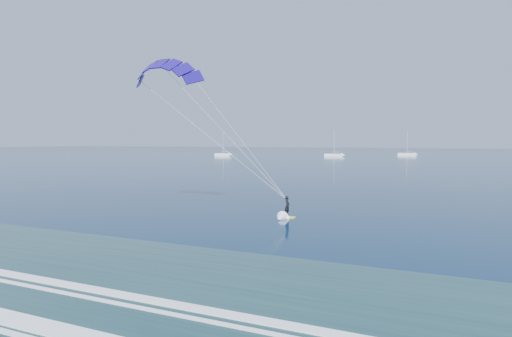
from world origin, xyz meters
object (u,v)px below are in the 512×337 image
at_px(kitesurfer_rig, 220,128).
at_px(sailboat_2, 407,154).
at_px(sailboat_1, 334,155).
at_px(sailboat_0, 223,154).

xyz_separation_m(kitesurfer_rig, sailboat_2, (-6.66, 188.77, -7.45)).
relative_size(sailboat_1, sailboat_2, 1.04).
distance_m(kitesurfer_rig, sailboat_2, 189.04).
relative_size(kitesurfer_rig, sailboat_0, 1.56).
xyz_separation_m(sailboat_1, sailboat_2, (27.84, 26.80, -0.00)).
distance_m(sailboat_0, sailboat_2, 86.78).
height_order(kitesurfer_rig, sailboat_1, kitesurfer_rig).
relative_size(kitesurfer_rig, sailboat_1, 1.45).
bearing_deg(sailboat_0, sailboat_2, 28.59).
bearing_deg(sailboat_0, kitesurfer_rig, -60.63).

